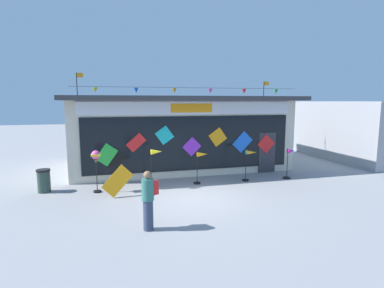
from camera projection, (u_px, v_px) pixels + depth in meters
ground_plane at (193, 197)px, 11.28m from camera, size 80.00×80.00×0.00m
kite_shop_building at (178, 131)px, 16.81m from camera, size 11.29×6.78×4.98m
wind_spinner_far_left at (96, 159)px, 11.74m from camera, size 0.35×0.35×1.67m
wind_spinner_left at (155, 159)px, 12.24m from camera, size 0.61×0.28×1.65m
wind_spinner_center_left at (201, 160)px, 13.06m from camera, size 0.62×0.30×1.40m
wind_spinner_center_right at (250, 158)px, 13.54m from camera, size 0.67×0.33×1.39m
wind_spinner_right at (290, 159)px, 13.95m from camera, size 0.53×0.35×1.41m
person_near_camera at (148, 199)px, 8.33m from camera, size 0.48×0.42×1.68m
trash_bin at (44, 181)px, 11.89m from camera, size 0.52×0.52×0.91m
display_kite_on_ground at (118, 181)px, 11.31m from camera, size 1.20×0.30×1.20m
neighbour_building at (359, 128)px, 20.23m from camera, size 6.64×9.43×3.55m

